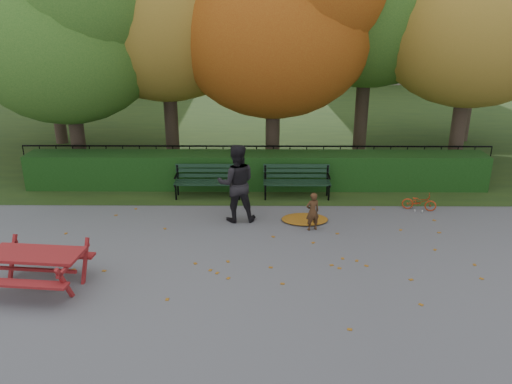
{
  "coord_description": "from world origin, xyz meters",
  "views": [
    {
      "loc": [
        0.09,
        -9.09,
        4.84
      ],
      "look_at": [
        0.02,
        1.34,
        1.0
      ],
      "focal_mm": 35.0,
      "sensor_mm": 36.0,
      "label": 1
    }
  ],
  "objects_px": {
    "tree_c": "(286,9)",
    "picnic_table": "(36,261)",
    "adult": "(236,183)",
    "bench_left": "(208,178)",
    "child": "(313,211)",
    "bicycle": "(419,202)",
    "bench_right": "(297,179)",
    "tree_a": "(71,21)"
  },
  "relations": [
    {
      "from": "tree_a",
      "to": "adult",
      "type": "relative_size",
      "value": 3.95
    },
    {
      "from": "tree_c",
      "to": "bench_right",
      "type": "height_order",
      "value": "tree_c"
    },
    {
      "from": "tree_c",
      "to": "picnic_table",
      "type": "height_order",
      "value": "tree_c"
    },
    {
      "from": "tree_a",
      "to": "bench_left",
      "type": "bearing_deg",
      "value": -25.76
    },
    {
      "from": "adult",
      "to": "bicycle",
      "type": "relative_size",
      "value": 2.25
    },
    {
      "from": "bench_left",
      "to": "picnic_table",
      "type": "distance_m",
      "value": 5.48
    },
    {
      "from": "bench_left",
      "to": "child",
      "type": "bearing_deg",
      "value": -39.71
    },
    {
      "from": "bench_right",
      "to": "child",
      "type": "bearing_deg",
      "value": -84.29
    },
    {
      "from": "tree_c",
      "to": "bicycle",
      "type": "distance_m",
      "value": 6.52
    },
    {
      "from": "picnic_table",
      "to": "adult",
      "type": "xyz_separation_m",
      "value": [
        3.5,
        3.17,
        0.39
      ]
    },
    {
      "from": "tree_a",
      "to": "bench_left",
      "type": "relative_size",
      "value": 4.16
    },
    {
      "from": "bench_left",
      "to": "adult",
      "type": "xyz_separation_m",
      "value": [
        0.84,
        -1.62,
        0.43
      ]
    },
    {
      "from": "tree_a",
      "to": "tree_c",
      "type": "distance_m",
      "value": 6.04
    },
    {
      "from": "tree_a",
      "to": "picnic_table",
      "type": "xyz_separation_m",
      "value": [
        1.23,
        -6.67,
        -3.96
      ]
    },
    {
      "from": "tree_c",
      "to": "picnic_table",
      "type": "relative_size",
      "value": 4.47
    },
    {
      "from": "bench_right",
      "to": "picnic_table",
      "type": "xyz_separation_m",
      "value": [
        -5.05,
        -4.79,
        0.04
      ]
    },
    {
      "from": "bench_right",
      "to": "picnic_table",
      "type": "distance_m",
      "value": 6.96
    },
    {
      "from": "tree_a",
      "to": "tree_c",
      "type": "height_order",
      "value": "tree_c"
    },
    {
      "from": "adult",
      "to": "picnic_table",
      "type": "bearing_deg",
      "value": 37.14
    },
    {
      "from": "bench_left",
      "to": "child",
      "type": "xyz_separation_m",
      "value": [
        2.62,
        -2.17,
        -0.06
      ]
    },
    {
      "from": "bench_left",
      "to": "bicycle",
      "type": "height_order",
      "value": "bench_left"
    },
    {
      "from": "tree_c",
      "to": "bench_left",
      "type": "distance_m",
      "value": 5.31
    },
    {
      "from": "picnic_table",
      "to": "child",
      "type": "bearing_deg",
      "value": 31.87
    },
    {
      "from": "bicycle",
      "to": "tree_c",
      "type": "bearing_deg",
      "value": 61.36
    },
    {
      "from": "tree_a",
      "to": "bicycle",
      "type": "relative_size",
      "value": 8.87
    },
    {
      "from": "tree_a",
      "to": "bicycle",
      "type": "height_order",
      "value": "tree_a"
    },
    {
      "from": "bench_right",
      "to": "adult",
      "type": "relative_size",
      "value": 0.95
    },
    {
      "from": "tree_c",
      "to": "bicycle",
      "type": "bearing_deg",
      "value": -43.81
    },
    {
      "from": "picnic_table",
      "to": "child",
      "type": "height_order",
      "value": "child"
    },
    {
      "from": "bicycle",
      "to": "child",
      "type": "bearing_deg",
      "value": 128.62
    },
    {
      "from": "child",
      "to": "adult",
      "type": "relative_size",
      "value": 0.48
    },
    {
      "from": "tree_c",
      "to": "adult",
      "type": "distance_m",
      "value": 5.63
    },
    {
      "from": "picnic_table",
      "to": "tree_a",
      "type": "bearing_deg",
      "value": 105.95
    },
    {
      "from": "child",
      "to": "adult",
      "type": "bearing_deg",
      "value": -37.18
    },
    {
      "from": "adult",
      "to": "bicycle",
      "type": "bearing_deg",
      "value": -176.7
    },
    {
      "from": "picnic_table",
      "to": "bench_right",
      "type": "bearing_deg",
      "value": 48.93
    },
    {
      "from": "bench_right",
      "to": "child",
      "type": "xyz_separation_m",
      "value": [
        0.22,
        -2.17,
        -0.06
      ]
    },
    {
      "from": "tree_c",
      "to": "child",
      "type": "xyz_separation_m",
      "value": [
        0.48,
        -4.43,
        -4.37
      ]
    },
    {
      "from": "bench_left",
      "to": "picnic_table",
      "type": "height_order",
      "value": "bench_left"
    },
    {
      "from": "bench_left",
      "to": "child",
      "type": "distance_m",
      "value": 3.4
    },
    {
      "from": "tree_c",
      "to": "child",
      "type": "distance_m",
      "value": 6.24
    },
    {
      "from": "picnic_table",
      "to": "adult",
      "type": "relative_size",
      "value": 0.95
    }
  ]
}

